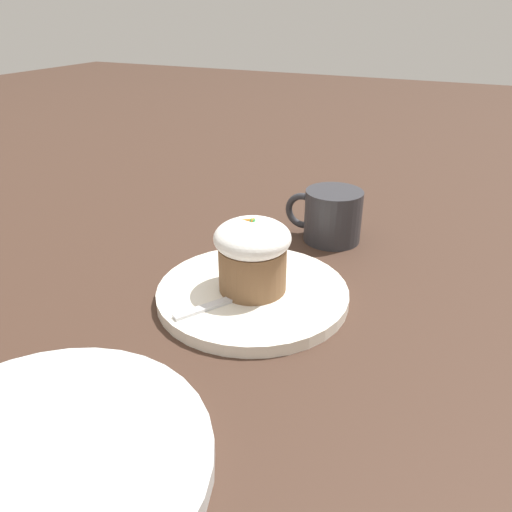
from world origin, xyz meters
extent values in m
plane|color=#3D281E|center=(0.00, 0.00, 0.00)|extent=(4.00, 4.00, 0.00)
cylinder|color=white|center=(0.00, 0.00, 0.01)|extent=(0.22, 0.22, 0.01)
cylinder|color=brown|center=(0.00, 0.00, 0.04)|extent=(0.08, 0.08, 0.05)
ellipsoid|color=white|center=(0.00, 0.00, 0.08)|extent=(0.09, 0.09, 0.04)
cone|color=orange|center=(0.01, 0.00, 0.10)|extent=(0.02, 0.01, 0.01)
sphere|color=green|center=(0.00, 0.00, 0.10)|extent=(0.01, 0.01, 0.01)
cube|color=silver|center=(0.02, 0.06, 0.02)|extent=(0.06, 0.08, 0.00)
ellipsoid|color=silver|center=(-0.01, 0.01, 0.02)|extent=(0.05, 0.05, 0.01)
cylinder|color=#2D2D33|center=(-0.03, -0.20, 0.04)|extent=(0.08, 0.08, 0.08)
torus|color=#2D2D33|center=(0.01, -0.20, 0.04)|extent=(0.06, 0.01, 0.06)
cylinder|color=silver|center=(0.04, 0.29, 0.01)|extent=(0.26, 0.26, 0.02)
camera|label=1|loc=(-0.22, 0.45, 0.31)|focal=35.00mm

